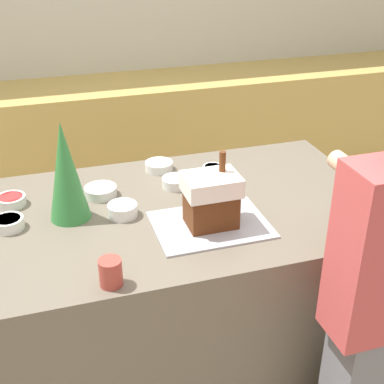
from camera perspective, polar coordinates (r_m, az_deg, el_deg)
ground_plane at (r=2.71m, az=-0.43°, el=-18.30°), size 12.00×12.00×0.00m
wall_back at (r=4.05m, az=-9.87°, el=18.16°), size 8.00×0.05×2.60m
back_cabinet_block at (r=3.97m, az=-8.19°, el=5.20°), size 6.00×0.60×0.89m
kitchen_island at (r=2.41m, az=-0.47°, el=-10.86°), size 1.58×0.97×0.90m
baking_tray at (r=2.02m, az=2.00°, el=-3.50°), size 0.43×0.32×0.01m
gingerbread_house at (r=1.97m, az=2.06°, el=-0.72°), size 0.20×0.16×0.28m
decorative_tree at (r=2.04m, az=-13.33°, el=2.13°), size 0.16×0.16×0.39m
candy_bowl_far_right at (r=2.45m, az=-3.54°, el=2.83°), size 0.13×0.13×0.04m
candy_bowl_behind_tray at (r=2.40m, az=2.24°, el=2.37°), size 0.09×0.09×0.04m
candy_bowl_beside_tree at (r=2.29m, az=-1.67°, el=1.11°), size 0.12×0.12×0.04m
candy_bowl_near_tray_left at (r=2.09m, az=-7.40°, el=-1.91°), size 0.12×0.12×0.05m
candy_bowl_near_tray_right at (r=2.27m, az=-18.75°, el=-0.84°), size 0.12×0.12×0.04m
candy_bowl_front_corner at (r=2.11m, az=-19.00°, el=-3.13°), size 0.11×0.11×0.04m
candy_bowl_far_left at (r=2.25m, az=-9.72°, el=0.12°), size 0.13×0.13×0.04m
mug at (r=1.72m, az=-8.68°, el=-8.48°), size 0.07×0.07×0.09m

